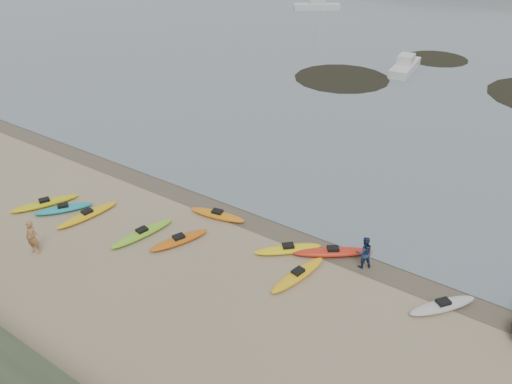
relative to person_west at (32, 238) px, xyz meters
The scene contains 6 objects.
ground 11.35m from the person_west, 51.30° to the left, with size 600.00×600.00×0.00m, color tan.
wet_sand 11.12m from the person_west, 50.33° to the left, with size 60.00×60.00×0.00m, color brown.
kayaks 8.02m from the person_west, 42.00° to the left, with size 23.41×8.39×0.34m.
person_west is the anchor object (origin of this frame).
person_east 15.89m from the person_west, 30.37° to the left, with size 0.80×0.62×1.65m, color navy.
kelp_mats 39.73m from the person_west, 74.77° to the left, with size 28.21×19.76×0.04m.
Camera 1 is at (12.90, -18.96, 15.04)m, focal length 35.00 mm.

